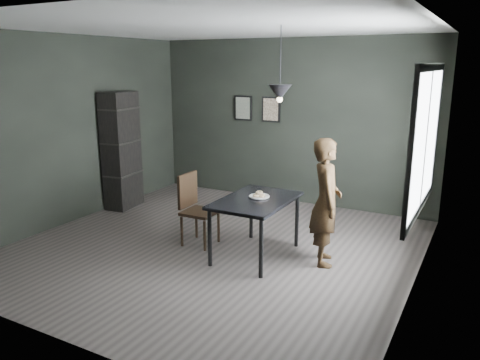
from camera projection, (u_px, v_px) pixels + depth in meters
The scene contains 13 objects.
ground at pixel (215, 247), 6.24m from camera, with size 5.00×5.00×0.00m, color #332E2C.
back_wall at pixel (290, 122), 8.03m from camera, with size 5.00×0.10×2.80m, color black.
ceiling at pixel (212, 27), 5.56m from camera, with size 5.00×5.00×0.02m.
window_assembly at pixel (425, 140), 4.87m from camera, with size 0.04×1.96×1.56m.
cafe_table at pixel (256, 205), 5.80m from camera, with size 0.80×1.20×0.75m.
white_plate at pixel (259, 197), 5.84m from camera, with size 0.23×0.23×0.01m, color silver.
donut_pile at pixel (259, 195), 5.83m from camera, with size 0.16×0.16×0.07m.
woman at pixel (326, 202), 5.57m from camera, with size 0.56×0.37×1.54m, color black.
wood_chair at pixel (194, 204), 6.25m from camera, with size 0.42×0.42×0.96m.
shelf_unit at pixel (121, 151), 7.78m from camera, with size 0.37×0.64×1.93m, color black.
pendant_lamp at pixel (280, 92), 5.43m from camera, with size 0.28×0.28×0.86m.
framed_print_left at pixel (243, 108), 8.37m from camera, with size 0.34×0.04×0.44m.
framed_print_right at pixel (271, 109), 8.11m from camera, with size 0.34×0.04×0.44m.
Camera 1 is at (3.08, -4.97, 2.38)m, focal length 35.00 mm.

